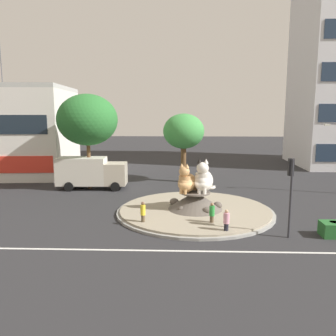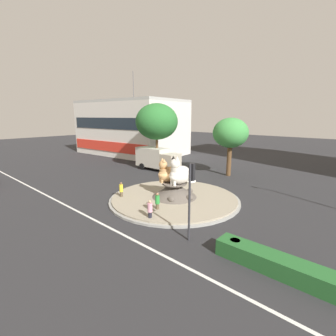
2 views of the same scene
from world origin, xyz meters
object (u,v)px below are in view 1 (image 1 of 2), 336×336
at_px(traffic_light_mast, 291,183).
at_px(cat_statue_calico, 187,182).
at_px(second_tree_near_tower, 184,132).
at_px(pedestrian_green_shirt, 212,214).
at_px(broadleaf_tree_behind_island, 87,120).
at_px(pedestrian_pink_shirt, 226,222).
at_px(litter_bin, 334,229).
at_px(pedestrian_yellow_shirt, 143,213).
at_px(delivery_box_truck, 91,172).
at_px(cat_statue_white, 203,179).

bearing_deg(traffic_light_mast, cat_statue_calico, 47.58).
xyz_separation_m(second_tree_near_tower, pedestrian_green_shirt, (1.80, -15.03, -4.59)).
bearing_deg(cat_statue_calico, broadleaf_tree_behind_island, -104.91).
bearing_deg(pedestrian_green_shirt, broadleaf_tree_behind_island, -68.27).
bearing_deg(pedestrian_green_shirt, second_tree_near_tower, -105.94).
height_order(cat_statue_calico, pedestrian_pink_shirt, cat_statue_calico).
relative_size(second_tree_near_tower, litter_bin, 8.23).
distance_m(pedestrian_yellow_shirt, pedestrian_green_shirt, 4.62).
xyz_separation_m(cat_statue_calico, pedestrian_green_shirt, (1.64, -3.03, -1.60)).
relative_size(traffic_light_mast, pedestrian_yellow_shirt, 2.88).
bearing_deg(pedestrian_pink_shirt, traffic_light_mast, 15.11).
bearing_deg(broadleaf_tree_behind_island, cat_statue_calico, -41.22).
height_order(traffic_light_mast, litter_bin, traffic_light_mast).
xyz_separation_m(pedestrian_yellow_shirt, delivery_box_truck, (-6.43, 11.25, 0.79)).
bearing_deg(cat_statue_calico, cat_statue_white, 125.52).
height_order(broadleaf_tree_behind_island, second_tree_near_tower, broadleaf_tree_behind_island).
bearing_deg(pedestrian_yellow_shirt, delivery_box_truck, 172.81).
relative_size(cat_statue_calico, pedestrian_yellow_shirt, 1.36).
xyz_separation_m(broadleaf_tree_behind_island, second_tree_near_tower, (9.43, 3.61, -1.34)).
distance_m(second_tree_near_tower, delivery_box_truck, 10.70).
height_order(cat_statue_calico, litter_bin, cat_statue_calico).
distance_m(cat_statue_white, pedestrian_green_shirt, 3.68).
bearing_deg(delivery_box_truck, cat_statue_white, -38.64).
xyz_separation_m(pedestrian_green_shirt, delivery_box_truck, (-11.05, 11.21, 0.82)).
bearing_deg(pedestrian_green_shirt, litter_bin, 146.31).
relative_size(broadleaf_tree_behind_island, pedestrian_green_shirt, 5.59).
xyz_separation_m(cat_statue_white, pedestrian_pink_shirt, (1.15, -4.79, -1.73)).
distance_m(cat_statue_calico, second_tree_near_tower, 12.37).
distance_m(traffic_light_mast, delivery_box_truck, 20.33).
relative_size(pedestrian_green_shirt, litter_bin, 1.86).
bearing_deg(cat_statue_white, traffic_light_mast, 55.69).
xyz_separation_m(second_tree_near_tower, litter_bin, (9.24, -16.47, -5.02)).
bearing_deg(pedestrian_green_shirt, cat_statue_calico, -84.31).
height_order(second_tree_near_tower, litter_bin, second_tree_near_tower).
bearing_deg(litter_bin, broadleaf_tree_behind_island, 145.44).
xyz_separation_m(traffic_light_mast, pedestrian_green_shirt, (-4.53, 1.73, -2.54)).
relative_size(traffic_light_mast, pedestrian_pink_shirt, 2.95).
distance_m(cat_statue_calico, cat_statue_white, 1.27).
relative_size(second_tree_near_tower, delivery_box_truck, 1.08).
xyz_separation_m(cat_statue_white, second_tree_near_tower, (-1.41, 11.80, 2.87)).
height_order(cat_statue_calico, cat_statue_white, cat_statue_white).
bearing_deg(cat_statue_white, delivery_box_truck, -115.91).
distance_m(second_tree_near_tower, pedestrian_yellow_shirt, 16.00).
bearing_deg(delivery_box_truck, second_tree_near_tower, 20.63).
relative_size(broadleaf_tree_behind_island, delivery_box_truck, 1.36).
bearing_deg(cat_statue_calico, second_tree_near_tower, -152.92).
distance_m(pedestrian_green_shirt, delivery_box_truck, 15.76).
bearing_deg(pedestrian_green_shirt, pedestrian_yellow_shirt, -22.27).
distance_m(cat_statue_calico, broadleaf_tree_behind_island, 13.46).
distance_m(cat_statue_calico, pedestrian_pink_shirt, 5.42).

